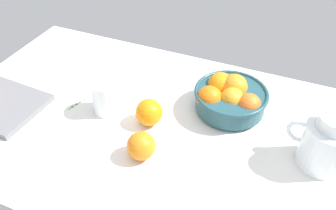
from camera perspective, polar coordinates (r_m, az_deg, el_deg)
The scene contains 8 objects.
ground_plane at distance 107.09cm, azimuth -1.22°, elevation -4.01°, with size 140.71×81.18×3.00cm, color white.
fruit_bowl at distance 110.00cm, azimuth 10.13°, elevation 1.25°, with size 23.20×23.20×11.33cm.
juice_pitcher at distance 100.17cm, azimuth 24.55°, elevation -6.14°, with size 17.66×12.89×17.83cm.
juice_glass at distance 109.98cm, azimuth -10.22°, elevation 1.23°, with size 8.47×8.47×11.07cm.
cutting_board at distance 124.64cm, azimuth -26.02°, elevation 0.10°, with size 27.03×21.42×1.95cm, color slate.
loose_orange_0 at distance 94.87cm, azimuth -4.37°, elevation -6.80°, with size 8.06×8.06×8.06cm, color orange.
loose_orange_3 at distance 104.73cm, azimuth -3.04°, elevation -1.06°, with size 8.35×8.35×8.35cm, color orange.
herb_sprig_1 at distance 117.43cm, azimuth -14.77°, elevation 0.29°, with size 2.76×8.14×0.90cm.
Camera 1 is at (31.55, -69.44, 73.67)cm, focal length 36.82 mm.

